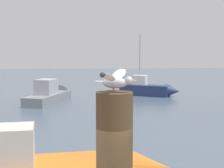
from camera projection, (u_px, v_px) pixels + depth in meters
The scene contains 4 objects.
mooring_post at pixel (114, 149), 3.05m from camera, with size 0.33×0.33×1.03m, color #4C3823.
seagull at pixel (115, 80), 2.99m from camera, with size 0.38×0.66×0.20m.
boat_navy at pixel (150, 89), 24.24m from camera, with size 4.28×3.01×4.49m.
boat_grey at pixel (53, 94), 21.54m from camera, with size 2.98×5.47×1.78m.
Camera 1 is at (0.80, -3.30, 3.18)m, focal length 53.82 mm.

